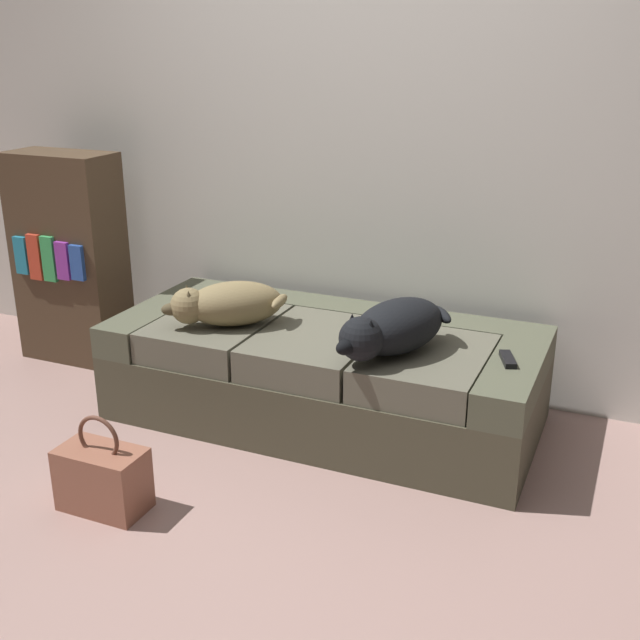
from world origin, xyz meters
name	(u,v)px	position (x,y,z in m)	size (l,w,h in m)	color
ground_plane	(212,537)	(0.00, 0.00, 0.00)	(10.00, 10.00, 0.00)	#A58179
back_wall	(372,93)	(0.00, 1.55, 1.40)	(6.40, 0.10, 2.80)	silver
couch	(325,373)	(0.00, 1.00, 0.22)	(1.88, 0.85, 0.44)	#474433
dog_tan	(227,304)	(-0.41, 0.85, 0.54)	(0.51, 0.45, 0.19)	olive
dog_dark	(392,328)	(0.37, 0.83, 0.55)	(0.42, 0.61, 0.21)	black
tv_remote	(508,359)	(0.81, 0.92, 0.45)	(0.04, 0.15, 0.02)	black
handbag	(104,477)	(-0.46, 0.00, 0.13)	(0.32, 0.18, 0.38)	#965B45
bookshelf	(70,258)	(-1.52, 1.14, 0.55)	(0.56, 0.30, 1.10)	#4A3725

